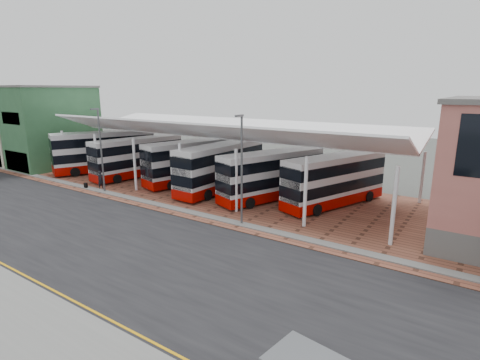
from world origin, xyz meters
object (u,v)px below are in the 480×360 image
at_px(bus_3, 221,168).
at_px(bus_2, 193,162).
at_px(bus_0, 104,152).
at_px(bus_5, 334,181).
at_px(bus_4, 272,176).
at_px(pedestrian, 101,180).
at_px(bus_1, 138,157).

bearing_deg(bus_3, bus_2, 170.50).
distance_m(bus_0, bus_3, 17.04).
relative_size(bus_0, bus_5, 1.10).
relative_size(bus_3, bus_4, 1.04).
relative_size(bus_3, bus_5, 1.05).
bearing_deg(bus_4, bus_2, -163.59).
height_order(bus_4, pedestrian, bus_4).
bearing_deg(bus_3, bus_4, 2.61).
xyz_separation_m(bus_3, bus_4, (5.63, 0.10, -0.11)).
xyz_separation_m(bus_1, bus_4, (17.06, 0.54, -0.03)).
height_order(bus_0, bus_4, bus_0).
relative_size(bus_3, pedestrian, 6.12).
bearing_deg(bus_3, pedestrian, -146.81).
bearing_deg(bus_0, bus_5, 28.67).
bearing_deg(bus_0, pedestrian, -15.48).
relative_size(bus_4, pedestrian, 5.88).
relative_size(bus_2, pedestrian, 6.14).
height_order(bus_2, bus_3, bus_3).
height_order(bus_1, bus_3, bus_3).
xyz_separation_m(bus_0, bus_4, (22.65, 0.79, -0.23)).
xyz_separation_m(bus_4, bus_5, (5.33, 1.39, -0.01)).
bearing_deg(bus_0, bus_4, 26.22).
relative_size(bus_1, bus_5, 1.03).
bearing_deg(bus_5, bus_4, -145.05).
xyz_separation_m(bus_0, bus_3, (17.02, 0.69, -0.12)).
relative_size(bus_1, bus_4, 1.02).
bearing_deg(pedestrian, bus_1, 10.60).
bearing_deg(bus_1, bus_5, 14.04).
distance_m(bus_1, bus_4, 17.07).
bearing_deg(bus_1, bus_0, -168.27).
height_order(bus_0, bus_3, bus_0).
height_order(bus_0, bus_5, bus_0).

